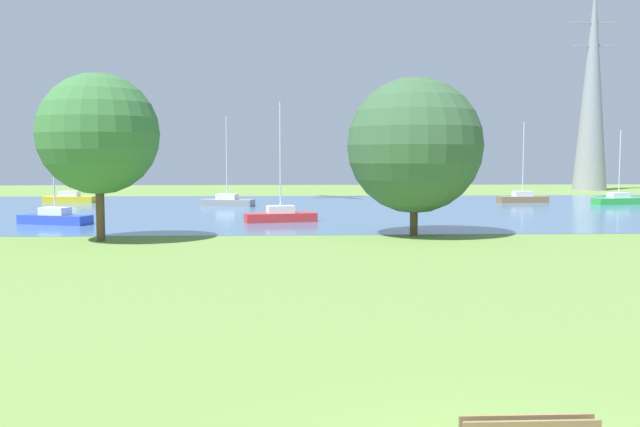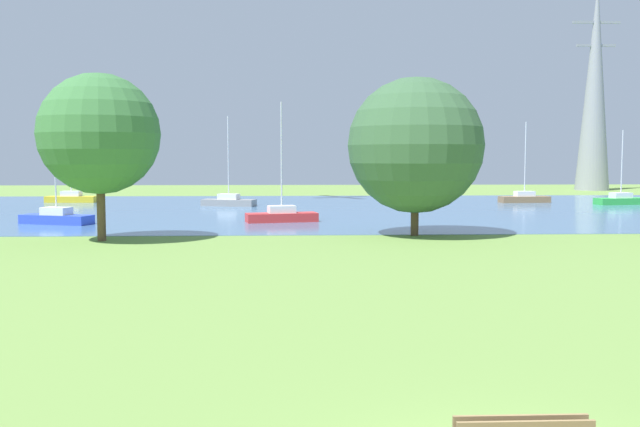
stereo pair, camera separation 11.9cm
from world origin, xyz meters
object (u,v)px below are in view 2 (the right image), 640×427
Objects in this scene: sailboat_yellow at (71,198)px; sailboat_red at (282,215)px; sailboat_green at (621,200)px; tree_east_far at (415,145)px; electricity_pylon at (595,86)px; tree_west_far at (99,134)px; sailboat_gray at (229,201)px; sailboat_blue at (57,217)px; sailboat_brown at (524,198)px.

sailboat_yellow is 29.74m from sailboat_red.
sailboat_green is 34.38m from tree_east_far.
tree_east_far is 63.14m from electricity_pylon.
tree_west_far reaches higher than sailboat_yellow.
sailboat_yellow is 0.24× the size of electricity_pylon.
sailboat_gray is 0.92× the size of tree_west_far.
sailboat_yellow is 23.04m from sailboat_blue.
sailboat_blue is 0.60× the size of tree_west_far.
sailboat_red is at bearing -72.23° from sailboat_gray.
tree_west_far is (-40.49, -26.40, 5.12)m from sailboat_green.
electricity_pylon is at bearing 47.37° from sailboat_red.
sailboat_blue is at bearing -159.65° from sailboat_green.
electricity_pylon is (17.71, 25.18, 13.36)m from sailboat_brown.
sailboat_red is at bearing -140.29° from sailboat_brown.
sailboat_blue is (-9.77, -16.40, -0.03)m from sailboat_gray.
tree_east_far is (28.28, -29.75, 4.57)m from sailboat_yellow.
sailboat_red is 61.89m from electricity_pylon.
sailboat_red is at bearing -152.67° from sailboat_green.
tree_east_far is at bearing -119.48° from sailboat_brown.
sailboat_gray is at bearing 117.65° from tree_east_far.
tree_east_far is (-23.64, -24.54, 4.57)m from sailboat_green.
sailboat_brown is 43.98m from sailboat_yellow.
sailboat_yellow is at bearing 105.06° from sailboat_blue.
sailboat_yellow is (-43.94, 2.06, -0.01)m from sailboat_brown.
sailboat_brown is 30.18m from sailboat_red.
sailboat_green is 48.60m from tree_west_far.
sailboat_yellow is 16.81m from sailboat_gray.
sailboat_blue is 11.99m from tree_west_far.
tree_east_far reaches higher than sailboat_gray.
sailboat_brown is 0.97× the size of sailboat_gray.
tree_east_far is 0.32× the size of electricity_pylon.
sailboat_red is 1.18× the size of sailboat_green.
sailboat_gray reaches higher than sailboat_green.
sailboat_blue is 0.19× the size of electricity_pylon.
electricity_pylon is (50.20, 54.73, 8.26)m from tree_west_far.
electricity_pylon is at bearing 32.27° from sailboat_gray.
tree_east_far reaches higher than sailboat_yellow.
sailboat_gray is 1.54× the size of sailboat_blue.
sailboat_red reaches higher than sailboat_gray.
sailboat_yellow is 52.19m from sailboat_green.
tree_west_far is (-9.28, -10.27, 5.10)m from sailboat_red.
electricity_pylon is at bearing 57.75° from tree_east_far.
sailboat_blue is at bearing 120.22° from tree_west_far.
sailboat_red reaches higher than sailboat_green.
sailboat_gray is 1.00× the size of sailboat_red.
electricity_pylon reaches higher than sailboat_blue.
sailboat_blue is 49.00m from sailboat_green.
tree_west_far is at bearing -59.78° from sailboat_blue.
sailboat_yellow is 67.18m from electricity_pylon.
electricity_pylon is at bearing 20.56° from sailboat_yellow.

